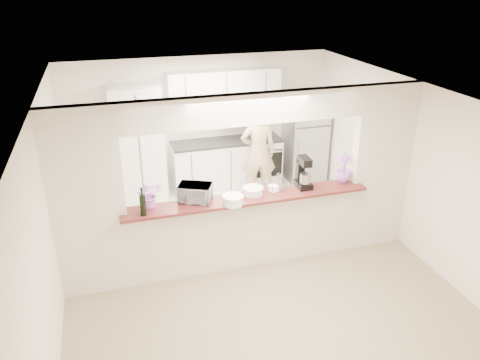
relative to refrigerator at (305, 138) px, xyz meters
name	(u,v)px	position (x,y,z in m)	size (l,w,h in m)	color
floor	(246,263)	(-2.05, -2.65, -0.85)	(6.00, 6.00, 0.00)	tan
tile_overlay	(220,215)	(-2.05, -1.10, -0.84)	(5.00, 2.90, 0.01)	beige
partition	(247,169)	(-2.05, -2.65, 0.63)	(5.00, 0.15, 2.50)	silver
bar_counter	(247,229)	(-2.05, -2.65, -0.27)	(3.40, 0.38, 1.09)	silver
kitchen_cabinets	(193,142)	(-2.24, 0.07, 0.12)	(3.15, 0.62, 2.25)	white
refrigerator	(305,138)	(0.00, 0.00, 0.00)	(0.75, 0.70, 1.70)	#B9B9BF
flower_left	(149,194)	(-3.35, -2.60, 0.42)	(0.33, 0.29, 0.37)	pink
wine_bottle_a	(143,206)	(-3.45, -2.80, 0.37)	(0.06, 0.06, 0.32)	black
wine_bottle_b	(143,205)	(-3.45, -2.80, 0.39)	(0.07, 0.07, 0.37)	black
toaster_oven	(195,193)	(-2.75, -2.60, 0.36)	(0.43, 0.29, 0.24)	#9D9EA2
serving_bowls	(195,194)	(-2.75, -2.60, 0.34)	(0.27, 0.27, 0.20)	white
plate_stack_a	(233,200)	(-2.30, -2.84, 0.30)	(0.28, 0.28, 0.13)	white
plate_stack_b	(253,191)	(-1.95, -2.62, 0.29)	(0.28, 0.28, 0.10)	white
red_bowl	(259,190)	(-1.85, -2.57, 0.27)	(0.13, 0.13, 0.06)	maroon
tan_bowl	(272,188)	(-1.65, -2.57, 0.27)	(0.14, 0.14, 0.07)	tan
utensil_caddy	(277,184)	(-1.60, -2.60, 0.34)	(0.29, 0.21, 0.24)	silver
stand_mixer	(303,173)	(-1.20, -2.58, 0.44)	(0.21, 0.32, 0.45)	black
flower_right	(344,168)	(-0.58, -2.60, 0.45)	(0.23, 0.23, 0.41)	#D874D6
person	(258,153)	(-1.19, -0.62, 0.03)	(0.64, 0.42, 1.77)	#D5AF8A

